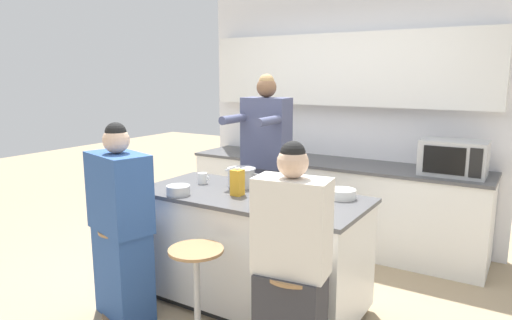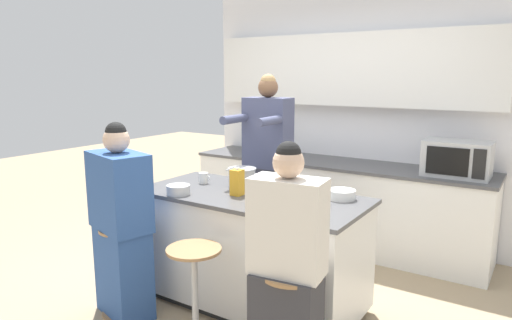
% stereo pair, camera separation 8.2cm
% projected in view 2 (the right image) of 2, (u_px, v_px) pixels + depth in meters
% --- Properties ---
extents(ground_plane, '(16.00, 16.00, 0.00)m').
position_uv_depth(ground_plane, '(250.00, 302.00, 3.61)').
color(ground_plane, tan).
extents(wall_back, '(3.36, 0.22, 2.70)m').
position_uv_depth(wall_back, '(348.00, 97.00, 4.88)').
color(wall_back, white).
rests_on(wall_back, ground_plane).
extents(back_counter, '(3.12, 0.66, 0.88)m').
position_uv_depth(back_counter, '(333.00, 203.00, 4.82)').
color(back_counter, white).
rests_on(back_counter, ground_plane).
extents(kitchen_island, '(1.76, 0.81, 0.89)m').
position_uv_depth(kitchen_island, '(250.00, 249.00, 3.52)').
color(kitchen_island, black).
rests_on(kitchen_island, ground_plane).
extents(bar_stool_leftmost, '(0.38, 0.38, 0.67)m').
position_uv_depth(bar_stool_leftmost, '(126.00, 267.00, 3.41)').
color(bar_stool_leftmost, '#997047').
rests_on(bar_stool_leftmost, ground_plane).
extents(bar_stool_center, '(0.38, 0.38, 0.67)m').
position_uv_depth(bar_stool_center, '(195.00, 293.00, 3.00)').
color(bar_stool_center, '#997047').
rests_on(bar_stool_center, ground_plane).
extents(person_cooking, '(0.43, 0.57, 1.78)m').
position_uv_depth(person_cooking, '(267.00, 177.00, 4.04)').
color(person_cooking, '#383842').
rests_on(person_cooking, ground_plane).
extents(person_wrapped_blanket, '(0.55, 0.41, 1.45)m').
position_uv_depth(person_wrapped_blanket, '(121.00, 227.00, 3.32)').
color(person_wrapped_blanket, '#2D5193').
rests_on(person_wrapped_blanket, ground_plane).
extents(person_seated_near, '(0.44, 0.31, 1.42)m').
position_uv_depth(person_seated_near, '(287.00, 277.00, 2.58)').
color(person_seated_near, '#333338').
rests_on(person_seated_near, ground_plane).
extents(cooking_pot, '(0.32, 0.23, 0.15)m').
position_uv_depth(cooking_pot, '(242.00, 177.00, 3.66)').
color(cooking_pot, '#B7BABC').
rests_on(cooking_pot, kitchen_island).
extents(fruit_bowl, '(0.20, 0.20, 0.07)m').
position_uv_depth(fruit_bowl, '(342.00, 194.00, 3.30)').
color(fruit_bowl, white).
rests_on(fruit_bowl, kitchen_island).
extents(mixing_bowl_steel, '(0.18, 0.18, 0.07)m').
position_uv_depth(mixing_bowl_steel, '(178.00, 190.00, 3.43)').
color(mixing_bowl_steel, '#B7BABC').
rests_on(mixing_bowl_steel, kitchen_island).
extents(coffee_cup_near, '(0.11, 0.08, 0.09)m').
position_uv_depth(coffee_cup_near, '(204.00, 178.00, 3.78)').
color(coffee_cup_near, white).
rests_on(coffee_cup_near, kitchen_island).
extents(coffee_cup_far, '(0.10, 0.07, 0.09)m').
position_uv_depth(coffee_cup_far, '(322.00, 197.00, 3.18)').
color(coffee_cup_far, white).
rests_on(coffee_cup_far, kitchen_island).
extents(juice_carton, '(0.08, 0.08, 0.21)m').
position_uv_depth(juice_carton, '(237.00, 182.00, 3.40)').
color(juice_carton, gold).
rests_on(juice_carton, kitchen_island).
extents(microwave, '(0.56, 0.36, 0.32)m').
position_uv_depth(microwave, '(457.00, 159.00, 4.04)').
color(microwave, '#B2B5B7').
rests_on(microwave, back_counter).
extents(potted_plant, '(0.18, 0.18, 0.25)m').
position_uv_depth(potted_plant, '(256.00, 141.00, 5.24)').
color(potted_plant, beige).
rests_on(potted_plant, back_counter).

